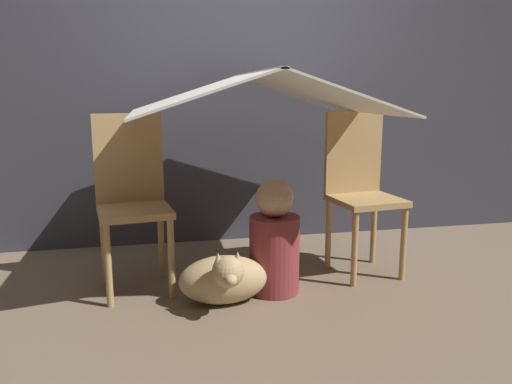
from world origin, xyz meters
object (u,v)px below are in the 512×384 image
Objects in this scene: chair_right at (360,186)px; person_front at (274,243)px; chair_left at (132,195)px; dog at (224,278)px.

chair_right is 0.69m from person_front.
person_front is at bearing -25.76° from chair_left.
person_front is (-0.60, -0.24, -0.25)m from chair_right.
chair_right is 1.04m from dog.
chair_left is 0.70m from dog.
dog is at bearing -165.17° from chair_right.
chair_left is 2.10× the size of dog.
chair_left is at bearing 162.58° from person_front.
dog is (0.46, -0.36, -0.39)m from chair_left.
dog is (-0.30, -0.12, -0.14)m from person_front.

